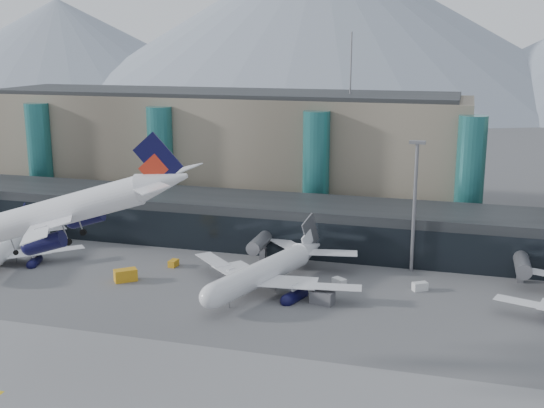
# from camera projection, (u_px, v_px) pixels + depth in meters

# --- Properties ---
(ground) EXTENTS (900.00, 900.00, 0.00)m
(ground) POSITION_uv_depth(u_px,v_px,m) (167.00, 358.00, 96.33)
(ground) COLOR #515154
(ground) RESTS_ON ground
(concourse) EXTENTS (170.00, 27.00, 10.00)m
(concourse) POSITION_uv_depth(u_px,v_px,m) (277.00, 223.00, 149.15)
(concourse) COLOR black
(concourse) RESTS_ON ground
(terminal_main) EXTENTS (130.00, 30.00, 31.00)m
(terminal_main) POSITION_uv_depth(u_px,v_px,m) (220.00, 149.00, 183.60)
(terminal_main) COLOR gray
(terminal_main) RESTS_ON ground
(teal_towers) EXTENTS (116.40, 19.40, 46.00)m
(teal_towers) POSITION_uv_depth(u_px,v_px,m) (236.00, 166.00, 166.30)
(teal_towers) COLOR #287070
(teal_towers) RESTS_ON ground
(mountain_ridge) EXTENTS (910.00, 400.00, 110.00)m
(mountain_ridge) POSITION_uv_depth(u_px,v_px,m) (436.00, 38.00, 436.71)
(mountain_ridge) COLOR gray
(mountain_ridge) RESTS_ON ground
(lightmast_mid) EXTENTS (3.00, 1.20, 25.60)m
(lightmast_mid) POSITION_uv_depth(u_px,v_px,m) (415.00, 199.00, 129.81)
(lightmast_mid) COLOR slate
(lightmast_mid) RESTS_ON ground
(hero_jet) EXTENTS (33.81, 33.81, 10.98)m
(hero_jet) POSITION_uv_depth(u_px,v_px,m) (81.00, 201.00, 89.08)
(hero_jet) COLOR silver
(hero_jet) RESTS_ON ground
(jet_parked_left) EXTENTS (30.86, 32.47, 10.42)m
(jet_parked_left) POSITION_uv_depth(u_px,v_px,m) (8.00, 241.00, 138.96)
(jet_parked_left) COLOR silver
(jet_parked_left) RESTS_ON ground
(jet_parked_mid) EXTENTS (36.18, 38.17, 12.26)m
(jet_parked_mid) POSITION_uv_depth(u_px,v_px,m) (273.00, 262.00, 123.94)
(jet_parked_mid) COLOR silver
(jet_parked_mid) RESTS_ON ground
(veh_b) EXTENTS (1.56, 2.39, 1.33)m
(veh_b) POSITION_uv_depth(u_px,v_px,m) (173.00, 263.00, 135.56)
(veh_b) COLOR orange
(veh_b) RESTS_ON ground
(veh_c) EXTENTS (4.37, 2.97, 2.22)m
(veh_c) POSITION_uv_depth(u_px,v_px,m) (322.00, 297.00, 116.19)
(veh_c) COLOR #505055
(veh_c) RESTS_ON ground
(veh_d) EXTENTS (3.00, 2.62, 1.52)m
(veh_d) POSITION_uv_depth(u_px,v_px,m) (420.00, 286.00, 122.43)
(veh_d) COLOR silver
(veh_d) RESTS_ON ground
(veh_g) EXTENTS (2.92, 2.70, 1.48)m
(veh_g) POSITION_uv_depth(u_px,v_px,m) (339.00, 282.00, 124.64)
(veh_g) COLOR silver
(veh_g) RESTS_ON ground
(veh_h) EXTENTS (4.55, 4.31, 2.28)m
(veh_h) POSITION_uv_depth(u_px,v_px,m) (126.00, 275.00, 127.18)
(veh_h) COLOR orange
(veh_h) RESTS_ON ground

